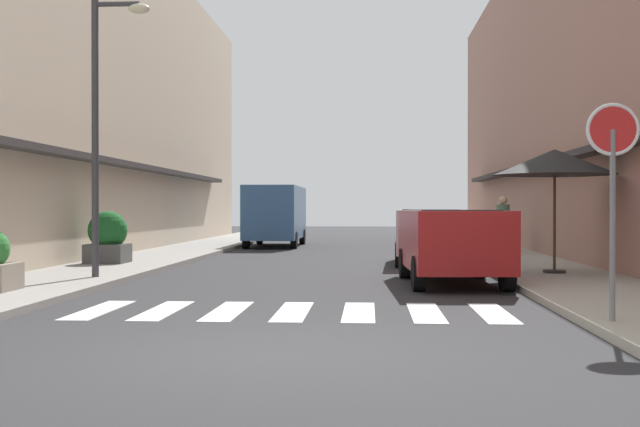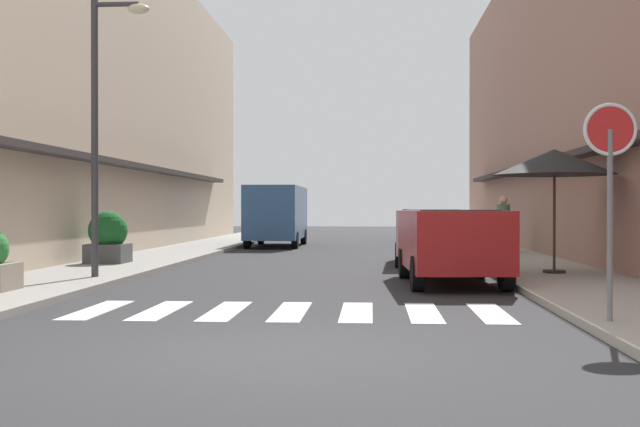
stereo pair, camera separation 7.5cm
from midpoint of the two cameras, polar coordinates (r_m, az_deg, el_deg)
name	(u,v)px [view 2 (the right image)]	position (r m, az deg, el deg)	size (l,w,h in m)	color
ground_plane	(332,259)	(23.39, 1.00, -3.29)	(84.30, 84.30, 0.00)	#2B2B2D
sidewalk_left	(164,256)	(24.17, -11.11, -3.04)	(2.60, 53.65, 0.12)	gray
sidewalk_right	(505,257)	(23.69, 13.36, -3.11)	(2.60, 53.65, 0.12)	#ADA899
building_row_left	(53,89)	(26.48, -18.66, 8.54)	(5.50, 36.49, 10.54)	#C6B299
building_row_right	(629,82)	(25.72, 21.50, 8.85)	(5.50, 36.49, 10.60)	#A87A6B
crosswalk	(291,312)	(11.43, -1.94, -7.11)	(6.15, 2.20, 0.01)	silver
parked_car_near	(451,238)	(15.65, 9.60, -1.74)	(1.96, 4.14, 1.47)	maroon
parked_car_mid	(430,230)	(21.31, 8.04, -1.18)	(1.95, 4.15, 1.47)	silver
delivery_van	(277,211)	(31.01, -3.07, 0.21)	(2.02, 5.40, 2.37)	#33598C
round_street_sign	(610,154)	(10.27, 20.44, 4.06)	(0.65, 0.07, 2.66)	slate
street_lamp	(103,107)	(16.52, -15.27, 7.45)	(1.19, 0.28, 5.62)	#38383D
cafe_umbrella	(554,163)	(17.54, 16.71, 3.55)	(2.60, 2.60, 2.64)	#262626
planter_midblock	(108,238)	(20.59, -15.00, -1.71)	(0.98, 0.98, 1.31)	#4C4C4C
planter_far	(498,236)	(25.68, 12.85, -1.62)	(0.92, 0.92, 1.09)	#4C4C4C
pedestrian_walking_near	(503,227)	(21.01, 13.23, -0.94)	(0.34, 0.34, 1.70)	#282B33
pedestrian_walking_far	(501,226)	(24.25, 13.07, -0.92)	(0.34, 0.34, 1.59)	#282B33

